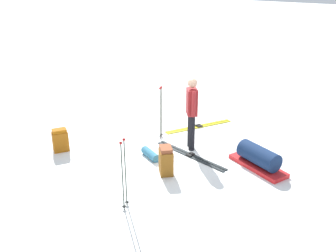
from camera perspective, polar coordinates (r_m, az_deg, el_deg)
ground_plane at (r=8.72m, az=-0.00°, el=-4.24°), size 80.00×80.00×0.00m
skier_standing at (r=8.65m, az=3.56°, el=2.40°), size 0.47×0.38×1.70m
ski_pair_near at (r=8.66m, az=3.37°, el=-4.40°), size 0.62×1.97×0.05m
ski_pair_far at (r=10.19m, az=4.63°, el=-0.06°), size 1.74×1.16×0.05m
backpack_large_dark at (r=7.82m, az=-0.31°, el=-5.20°), size 0.44×0.43×0.60m
backpack_bright at (r=9.10m, az=-15.79°, el=-2.08°), size 0.41×0.38×0.55m
ski_poles_planted_near at (r=9.27m, az=-1.08°, el=2.42°), size 0.17×0.10×1.32m
ski_poles_planted_far at (r=6.60m, az=-6.63°, el=-6.72°), size 0.20×0.11×1.32m
gear_sled at (r=8.29m, az=13.38°, el=-4.70°), size 0.97×1.41×0.49m
sleeping_mat_rolled at (r=8.53m, az=-2.65°, el=-4.22°), size 0.40×0.57×0.18m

